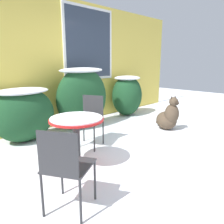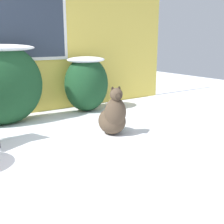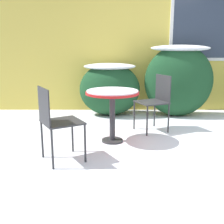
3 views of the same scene
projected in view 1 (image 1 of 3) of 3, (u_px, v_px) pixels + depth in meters
ground_plane at (137, 149)px, 3.70m from camera, size 16.00×16.00×0.00m
house_wall at (64, 62)px, 4.92m from camera, size 8.00×0.10×2.81m
shrub_left at (24, 113)px, 3.98m from camera, size 1.15×0.76×0.99m
shrub_middle at (83, 97)px, 4.78m from camera, size 1.28×0.62×1.33m
shrub_right at (127, 94)px, 5.95m from camera, size 0.90×0.74×1.08m
patio_table at (77, 126)px, 2.93m from camera, size 0.73×0.73×0.73m
patio_chair_near_table at (90, 118)px, 3.79m from camera, size 0.56×0.56×0.87m
patio_chair_far_side at (66, 166)px, 2.05m from camera, size 0.58×0.58×0.87m
dog at (168, 117)px, 4.70m from camera, size 0.51×0.66×0.75m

